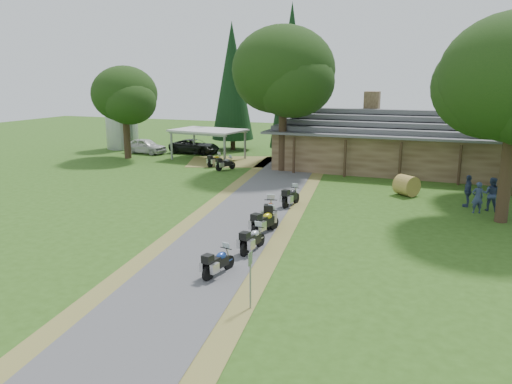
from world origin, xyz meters
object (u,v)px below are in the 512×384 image
at_px(car_white_sedan, 145,144).
at_px(motorcycle_row_d, 270,211).
at_px(motorcycle_row_b, 253,238).
at_px(motorcycle_carport_a, 215,160).
at_px(lodge, 406,140).
at_px(hay_bale, 407,185).
at_px(motorcycle_row_c, 265,221).
at_px(carport, 208,144).
at_px(motorcycle_row_a, 219,261).
at_px(motorcycle_row_e, 291,196).
at_px(car_dark_suv, 195,143).
at_px(motorcycle_carport_b, 226,163).
at_px(silo, 121,117).

distance_m(car_white_sedan, motorcycle_row_d, 26.91).
bearing_deg(motorcycle_row_b, motorcycle_row_d, 16.39).
xyz_separation_m(motorcycle_row_b, motorcycle_row_d, (-0.62, 3.99, 0.12)).
xyz_separation_m(car_white_sedan, motorcycle_row_d, (19.49, -18.55, -0.20)).
bearing_deg(motorcycle_carport_a, lodge, -59.41).
bearing_deg(lodge, hay_bale, -84.64).
bearing_deg(motorcycle_row_b, motorcycle_carport_a, 37.33).
bearing_deg(motorcycle_row_c, carport, 47.07).
height_order(motorcycle_row_a, motorcycle_row_b, motorcycle_row_b).
xyz_separation_m(lodge, motorcycle_row_d, (-5.10, -18.34, -1.73)).
distance_m(lodge, car_white_sedan, 24.64).
bearing_deg(motorcycle_row_e, motorcycle_row_b, -165.60).
xyz_separation_m(car_dark_suv, motorcycle_row_e, (14.88, -16.23, -0.43)).
bearing_deg(motorcycle_carport_b, motorcycle_row_c, -120.84).
distance_m(lodge, hay_bale, 9.30).
bearing_deg(motorcycle_carport_b, silo, 92.16).
relative_size(car_dark_suv, motorcycle_carport_a, 3.28).
distance_m(motorcycle_row_a, motorcycle_carport_b, 21.95).
xyz_separation_m(carport, car_dark_suv, (-2.87, 2.72, -0.32)).
bearing_deg(motorcycle_row_a, motorcycle_carport_b, 35.18).
relative_size(silo, motorcycle_row_e, 3.72).
height_order(silo, motorcycle_row_d, silo).
xyz_separation_m(motorcycle_row_d, motorcycle_carport_b, (-8.45, 13.21, -0.14)).
distance_m(car_white_sedan, motorcycle_carport_b, 12.27).
relative_size(silo, motorcycle_row_a, 3.97).
distance_m(lodge, motorcycle_row_e, 15.27).
distance_m(motorcycle_carport_b, hay_bale, 14.93).
relative_size(motorcycle_row_a, motorcycle_carport_b, 0.98).
xyz_separation_m(silo, motorcycle_row_a, (24.06, -27.63, -2.76)).
distance_m(silo, motorcycle_carport_b, 17.22).
height_order(car_white_sedan, motorcycle_row_b, car_white_sedan).
height_order(car_white_sedan, motorcycle_row_e, car_white_sedan).
height_order(car_dark_suv, motorcycle_row_c, car_dark_suv).
height_order(motorcycle_row_d, motorcycle_carport_a, motorcycle_row_d).
xyz_separation_m(car_dark_suv, motorcycle_carport_a, (5.04, -5.85, -0.47)).
relative_size(carport, hay_bale, 4.84).
xyz_separation_m(car_dark_suv, motorcycle_row_c, (15.27, -21.77, -0.38)).
height_order(motorcycle_carport_a, motorcycle_carport_b, motorcycle_carport_b).
bearing_deg(motorcycle_row_a, car_dark_suv, 40.96).
bearing_deg(motorcycle_row_e, car_white_sedan, 62.35).
xyz_separation_m(motorcycle_carport_b, hay_bale, (14.40, -3.95, 0.07)).
distance_m(silo, motorcycle_row_b, 34.78).
bearing_deg(motorcycle_carport_a, car_white_sedan, 83.16).
distance_m(motorcycle_row_a, motorcycle_row_d, 6.91).
bearing_deg(motorcycle_carport_b, motorcycle_row_b, -123.79).
bearing_deg(lodge, motorcycle_carport_a, -165.66).
height_order(motorcycle_row_c, motorcycle_carport_b, motorcycle_row_c).
height_order(car_white_sedan, motorcycle_carport_b, car_white_sedan).
bearing_deg(motorcycle_carport_a, hay_bale, -91.92).
bearing_deg(motorcycle_carport_a, motorcycle_row_b, -133.92).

